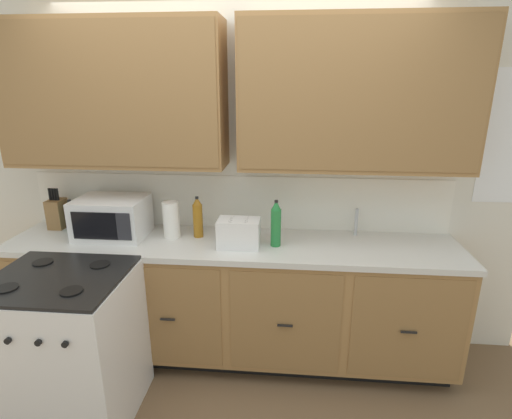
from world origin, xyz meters
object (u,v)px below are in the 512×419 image
Objects in this scene: bottle_green at (276,224)px; microwave at (112,217)px; bottle_amber at (198,217)px; toaster at (239,233)px; bottle_teal at (71,215)px; knife_block at (57,213)px; stove_range at (68,347)px; paper_towel_roll at (171,220)px.

microwave is at bearing 176.40° from bottle_green.
toaster is at bearing -25.92° from bottle_amber.
bottle_amber is (0.98, -0.07, 0.03)m from bottle_teal.
knife_block is 1.67m from bottle_green.
knife_block reaches higher than bottle_teal.
toaster is 0.90× the size of knife_block.
stove_range is 1.08m from knife_block.
microwave is at bearing 173.28° from toaster.
bottle_teal is 0.98m from bottle_amber.
stove_range is at bearing -150.12° from toaster.
bottle_amber is at bearing -4.47° from knife_block.
microwave is 1.55× the size of knife_block.
microwave is 2.09× the size of bottle_teal.
microwave is at bearing -16.37° from bottle_teal.
toaster is at bearing -6.72° from microwave.
microwave is at bearing -177.90° from paper_towel_roll.
stove_range is 1.48m from bottle_green.
stove_range is 1.01m from bottle_teal.
bottle_green reaches higher than bottle_teal.
knife_block reaches higher than microwave.
paper_towel_roll is at bearing 2.10° from microwave.
bottle_amber reaches higher than paper_towel_roll.
knife_block is 0.92m from paper_towel_roll.
bottle_green is (1.21, 0.59, 0.61)m from stove_range.
microwave is 0.38m from bottle_teal.
bottle_amber reaches higher than microwave.
bottle_green is at bearing 8.15° from toaster.
bottle_green reaches higher than knife_block.
bottle_green reaches higher than stove_range.
knife_block is at bearing 119.41° from stove_range.
bottle_amber is at bearing 154.08° from toaster.
microwave reaches higher than paper_towel_roll.
toaster is 1.43m from knife_block.
knife_block is at bearing 165.22° from microwave.
toaster is 1.22× the size of bottle_teal.
bottle_green reaches higher than toaster.
microwave is 1.85× the size of paper_towel_roll.
knife_block is 1.11m from bottle_amber.
paper_towel_roll reaches higher than bottle_teal.
paper_towel_roll is at bearing 165.93° from toaster.
stove_range is 2.96× the size of bottle_green.
bottle_amber is at bearing 8.39° from paper_towel_roll.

